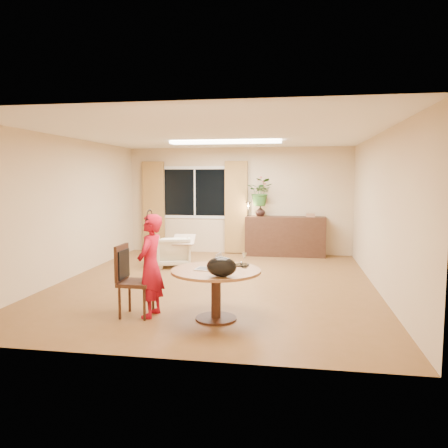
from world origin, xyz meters
name	(u,v)px	position (x,y,z in m)	size (l,w,h in m)	color
floor	(215,284)	(0.00, 0.00, 0.00)	(6.50, 6.50, 0.00)	brown
ceiling	(214,134)	(0.00, 0.00, 2.60)	(6.50, 6.50, 0.00)	white
wall_back	(238,201)	(0.00, 3.25, 1.30)	(5.50, 5.50, 0.00)	tan
wall_left	(67,209)	(-2.75, 0.00, 1.30)	(6.50, 6.50, 0.00)	tan
wall_right	(380,212)	(2.75, 0.00, 1.30)	(6.50, 6.50, 0.00)	tan
window	(195,192)	(-1.10, 3.23, 1.50)	(1.70, 0.03, 1.30)	white
curtain_left	(154,206)	(-2.15, 3.15, 1.15)	(0.55, 0.08, 2.25)	brown
curtain_right	(236,207)	(-0.05, 3.15, 1.15)	(0.55, 0.08, 2.25)	brown
ceiling_panel	(225,142)	(0.00, 1.20, 2.57)	(2.20, 0.35, 0.05)	white
dining_table	(216,280)	(0.37, -1.93, 0.53)	(1.17, 1.17, 0.67)	brown
dining_chair	(136,281)	(-0.71, -1.95, 0.48)	(0.46, 0.42, 0.97)	#321A10
child	(151,266)	(-0.52, -1.92, 0.69)	(0.33, 0.50, 1.38)	#B72E0E
laptop	(209,261)	(0.28, -1.95, 0.79)	(0.35, 0.23, 0.23)	#B7B7BC
tumbler	(219,262)	(0.38, -1.70, 0.72)	(0.08, 0.08, 0.11)	white
wine_glass	(244,260)	(0.73, -1.76, 0.77)	(0.07, 0.07, 0.21)	white
pot_lid	(241,264)	(0.67, -1.61, 0.69)	(0.22, 0.22, 0.04)	white
handbag	(222,267)	(0.51, -2.33, 0.79)	(0.37, 0.21, 0.25)	black
armchair	(174,251)	(-1.13, 1.38, 0.32)	(0.69, 0.71, 0.64)	#C0B598
throw	(184,236)	(-0.89, 1.33, 0.66)	(0.45, 0.55, 0.03)	beige
sideboard	(285,236)	(1.16, 3.01, 0.47)	(1.89, 0.46, 0.94)	#321A10
vase	(260,211)	(0.56, 3.01, 1.07)	(0.24, 0.24, 0.25)	black
bouquet	(261,192)	(0.57, 3.01, 1.52)	(0.59, 0.51, 0.66)	#3C6E29
book_stack	(311,215)	(1.74, 3.01, 0.99)	(0.21, 0.16, 0.09)	brown
desk_lamp	(248,209)	(0.27, 2.96, 1.13)	(0.15, 0.15, 0.37)	black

